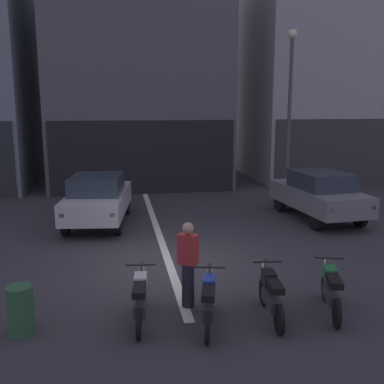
% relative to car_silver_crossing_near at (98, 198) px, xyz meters
% --- Properties ---
extents(ground_plane, '(120.00, 120.00, 0.00)m').
position_rel_car_silver_crossing_near_xyz_m(ground_plane, '(1.82, -4.15, -0.89)').
color(ground_plane, '#333338').
extents(lane_centre_line, '(0.20, 18.00, 0.01)m').
position_rel_car_silver_crossing_near_xyz_m(lane_centre_line, '(1.82, 1.85, -0.88)').
color(lane_centre_line, silver).
rests_on(lane_centre_line, ground).
extents(building_mid_block, '(8.32, 9.73, 10.41)m').
position_rel_car_silver_crossing_near_xyz_m(building_mid_block, '(1.80, 9.77, 4.31)').
color(building_mid_block, '#56565B').
rests_on(building_mid_block, ground).
extents(building_far_right, '(9.26, 9.04, 16.10)m').
position_rel_car_silver_crossing_near_xyz_m(building_far_right, '(12.38, 9.77, 7.15)').
color(building_far_right, '#9E9EA3').
rests_on(building_far_right, ground).
extents(car_silver_crossing_near, '(2.25, 4.29, 1.64)m').
position_rel_car_silver_crossing_near_xyz_m(car_silver_crossing_near, '(0.00, 0.00, 0.00)').
color(car_silver_crossing_near, black).
rests_on(car_silver_crossing_near, ground).
extents(car_grey_parked_kerbside, '(2.08, 4.23, 1.64)m').
position_rel_car_silver_crossing_near_xyz_m(car_grey_parked_kerbside, '(7.36, -0.53, 0.00)').
color(car_grey_parked_kerbside, black).
rests_on(car_grey_parked_kerbside, ground).
extents(street_lamp, '(0.36, 0.36, 6.61)m').
position_rel_car_silver_crossing_near_xyz_m(street_lamp, '(7.25, 2.11, 3.15)').
color(street_lamp, '#47474C').
rests_on(street_lamp, ground).
extents(motorcycle_white_row_leftmost, '(0.55, 1.67, 0.98)m').
position_rel_car_silver_crossing_near_xyz_m(motorcycle_white_row_leftmost, '(0.96, -6.95, -0.43)').
color(motorcycle_white_row_leftmost, black).
rests_on(motorcycle_white_row_leftmost, ground).
extents(motorcycle_blue_row_left_mid, '(0.59, 1.64, 0.98)m').
position_rel_car_silver_crossing_near_xyz_m(motorcycle_blue_row_left_mid, '(2.13, -7.28, -0.43)').
color(motorcycle_blue_row_left_mid, black).
rests_on(motorcycle_blue_row_left_mid, ground).
extents(motorcycle_black_row_centre, '(0.55, 1.67, 0.98)m').
position_rel_car_silver_crossing_near_xyz_m(motorcycle_black_row_centre, '(3.30, -7.19, -0.43)').
color(motorcycle_black_row_centre, black).
rests_on(motorcycle_black_row_centre, ground).
extents(motorcycle_green_row_right_mid, '(0.63, 1.62, 0.98)m').
position_rel_car_silver_crossing_near_xyz_m(motorcycle_green_row_right_mid, '(4.48, -7.18, -0.43)').
color(motorcycle_green_row_right_mid, black).
rests_on(motorcycle_green_row_right_mid, ground).
extents(person_by_motorcycles, '(0.42, 0.38, 1.67)m').
position_rel_car_silver_crossing_near_xyz_m(person_by_motorcycles, '(1.90, -6.46, -0.03)').
color(person_by_motorcycles, '#23232D').
rests_on(person_by_motorcycles, ground).
extents(trash_bin, '(0.44, 0.44, 0.85)m').
position_rel_car_silver_crossing_near_xyz_m(trash_bin, '(-1.06, -7.03, -0.46)').
color(trash_bin, '#2D5938').
rests_on(trash_bin, ground).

